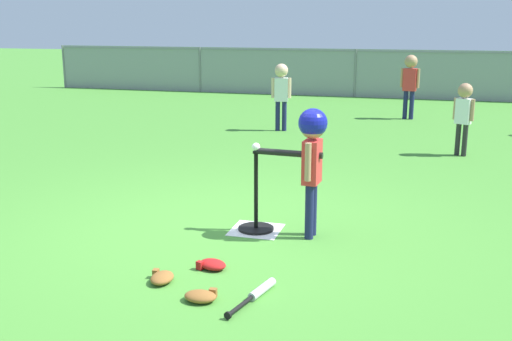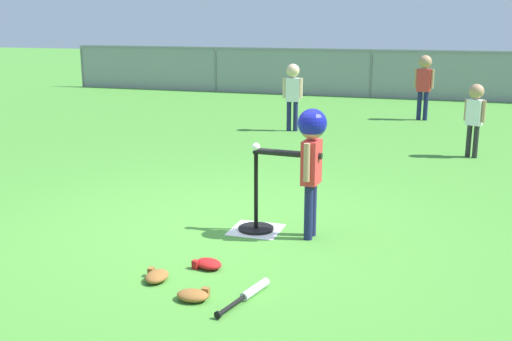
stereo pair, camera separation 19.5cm
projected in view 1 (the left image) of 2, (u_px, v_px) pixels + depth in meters
The scene contains 13 objects.
ground_plane at pixel (219, 230), 5.49m from camera, with size 60.00×60.00×0.00m, color #478C33.
home_plate at pixel (256, 230), 5.50m from camera, with size 0.44×0.44×0.01m, color white.
batting_tee at pixel (256, 217), 5.47m from camera, with size 0.32×0.32×0.72m.
baseball_on_tee at pixel (256, 147), 5.32m from camera, with size 0.07×0.07×0.07m, color white.
batter_child at pixel (311, 147), 5.15m from camera, with size 0.63×0.32×1.12m.
fielder_deep_right at pixel (281, 88), 10.24m from camera, with size 0.33×0.22×1.13m.
fielder_deep_left at pixel (464, 109), 8.35m from camera, with size 0.27×0.20×1.00m.
fielder_near_right at pixel (410, 78), 11.45m from camera, with size 0.35×0.24×1.20m.
spare_bat_silver at pixel (258, 293), 4.17m from camera, with size 0.20×0.60×0.06m.
glove_by_plate at pixel (162, 278), 4.40m from camera, with size 0.19×0.23×0.07m.
glove_near_bats at pixel (212, 264), 4.64m from camera, with size 0.26×0.23×0.07m.
glove_tossed_aside at pixel (201, 296), 4.10m from camera, with size 0.22×0.18×0.07m.
outfield_fence at pixel (355, 71), 14.79m from camera, with size 16.06×0.06×1.15m.
Camera 1 is at (1.73, -4.92, 1.84)m, focal length 43.04 mm.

